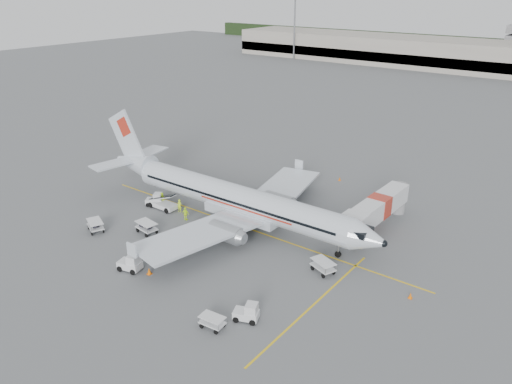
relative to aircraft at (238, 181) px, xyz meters
The scene contains 22 objects.
ground 5.52m from the aircraft, 15.18° to the right, with size 360.00×360.00×0.00m, color #56595B.
stripe_lead 5.51m from the aircraft, 15.18° to the right, with size 44.00×0.20×0.01m, color yellow.
stripe_cross 18.27m from the aircraft, 28.60° to the right, with size 0.20×20.00×0.01m, color yellow.
terminal_west 135.28m from the aircraft, 106.60° to the left, with size 110.00×22.00×9.00m, color gray, non-canonical shape.
mast_west 136.32m from the aircraft, 120.27° to the left, with size 3.20×1.20×22.00m, color slate, non-canonical shape.
aircraft is the anchor object (origin of this frame).
jet_bridge 16.36m from the aircraft, 32.04° to the left, with size 2.85×15.20×3.99m, color silver, non-canonical shape.
belt_loader 11.19m from the aircraft, 166.96° to the right, with size 5.25×1.97×2.84m, color silver, non-canonical shape.
tug_fore 18.71m from the aircraft, 49.18° to the right, with size 2.10×1.20×1.62m, color silver, non-canonical shape.
tug_mid 15.24m from the aircraft, 98.30° to the right, with size 2.27×1.30×1.75m, color silver, non-canonical shape.
tug_aft 12.82m from the aircraft, 168.64° to the right, with size 2.13×1.22×1.65m, color silver, non-canonical shape.
cart_loaded_a 11.55m from the aircraft, 130.08° to the right, with size 2.54×1.50×1.33m, color silver, non-canonical shape.
cart_loaded_b 16.98m from the aircraft, 136.20° to the right, with size 2.46×1.46×1.28m, color silver, non-canonical shape.
cart_empty_a 19.81m from the aircraft, 57.57° to the right, with size 2.08×1.23×1.08m, color silver, non-canonical shape.
cart_empty_b 14.49m from the aircraft, 14.18° to the right, with size 2.44×1.44×1.27m, color silver, non-canonical shape.
cone_nose 22.47m from the aircraft, ahead, with size 0.36×0.36×0.59m, color #F96702.
cone_port 20.29m from the aircraft, 81.39° to the left, with size 0.33×0.33×0.54m, color #F96702.
cone_stbd 14.69m from the aircraft, 90.02° to the right, with size 0.44×0.44×0.71m, color #F96702.
crew_a 9.21m from the aircraft, 166.56° to the right, with size 0.60×0.39×1.64m, color #BADF1A.
crew_b 11.92m from the aircraft, behind, with size 0.85×0.66×1.75m, color #BADF1A.
crew_c 4.89m from the aircraft, 92.62° to the right, with size 1.24×0.71×1.92m, color #BADF1A.
crew_d 7.81m from the aircraft, 150.98° to the right, with size 0.96×0.40×1.64m, color #BADF1A.
Camera 1 is at (31.91, -40.40, 26.24)m, focal length 35.00 mm.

